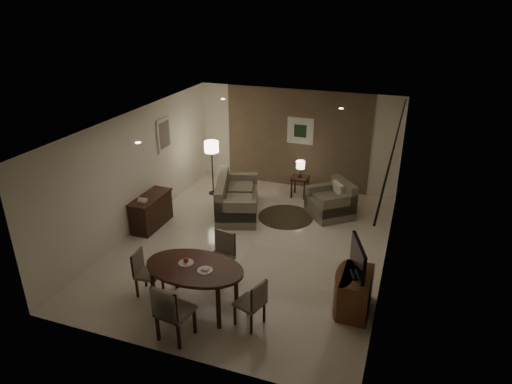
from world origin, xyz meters
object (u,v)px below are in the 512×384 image
at_px(dining_table, 196,287).
at_px(armchair, 330,199).
at_px(console_desk, 151,211).
at_px(floor_lamp, 212,168).
at_px(side_table, 300,187).
at_px(chair_right, 250,302).
at_px(chair_far, 219,259).
at_px(tv_cabinet, 356,293).
at_px(chair_near, 175,310).
at_px(chair_left, 149,273).
at_px(sofa, 237,196).

bearing_deg(dining_table, armchair, 70.82).
height_order(console_desk, floor_lamp, floor_lamp).
relative_size(side_table, floor_lamp, 0.37).
distance_m(console_desk, chair_right, 4.12).
xyz_separation_m(console_desk, armchair, (3.78, 1.92, 0.06)).
xyz_separation_m(chair_far, floor_lamp, (-1.80, 3.66, 0.26)).
bearing_deg(tv_cabinet, armchair, 107.99).
xyz_separation_m(dining_table, armchair, (1.48, 4.25, 0.03)).
height_order(tv_cabinet, armchair, armchair).
relative_size(console_desk, floor_lamp, 0.82).
relative_size(chair_near, side_table, 1.86).
relative_size(dining_table, chair_left, 2.05).
bearing_deg(dining_table, chair_left, 176.25).
relative_size(chair_right, sofa, 0.45).
relative_size(dining_table, chair_far, 1.81).
xyz_separation_m(chair_right, side_table, (-0.52, 5.23, -0.15)).
distance_m(dining_table, chair_right, 1.03).
distance_m(sofa, armchair, 2.25).
bearing_deg(tv_cabinet, sofa, 139.23).
height_order(tv_cabinet, floor_lamp, floor_lamp).
height_order(chair_left, chair_right, chair_right).
height_order(chair_left, sofa, sofa).
height_order(sofa, side_table, sofa).
height_order(tv_cabinet, chair_near, chair_near).
height_order(console_desk, armchair, armchair).
xyz_separation_m(sofa, side_table, (1.20, 1.45, -0.17)).
bearing_deg(chair_near, tv_cabinet, -138.61).
xyz_separation_m(tv_cabinet, armchair, (-1.11, 3.42, 0.08)).
distance_m(chair_left, sofa, 3.61).
xyz_separation_m(console_desk, chair_near, (2.35, -3.12, 0.13)).
bearing_deg(console_desk, floor_lamp, 75.71).
distance_m(chair_near, chair_left, 1.32).
relative_size(chair_far, floor_lamp, 0.65).
xyz_separation_m(chair_left, chair_right, (1.98, -0.17, 0.00)).
relative_size(armchair, floor_lamp, 0.66).
xyz_separation_m(chair_left, floor_lamp, (-0.78, 4.45, 0.31)).
bearing_deg(dining_table, tv_cabinet, 17.80).
relative_size(console_desk, armchair, 1.24).
distance_m(chair_far, floor_lamp, 4.09).
distance_m(sofa, side_table, 1.89).
bearing_deg(tv_cabinet, chair_far, 179.65).
relative_size(chair_far, chair_right, 1.12).
height_order(chair_near, chair_right, chair_near).
height_order(chair_far, chair_right, chair_far).
height_order(console_desk, chair_left, chair_left).
xyz_separation_m(chair_near, sofa, (-0.74, 4.45, -0.06)).
height_order(chair_far, sofa, chair_far).
bearing_deg(console_desk, armchair, 26.97).
relative_size(sofa, floor_lamp, 1.29).
bearing_deg(sofa, chair_right, -173.98).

